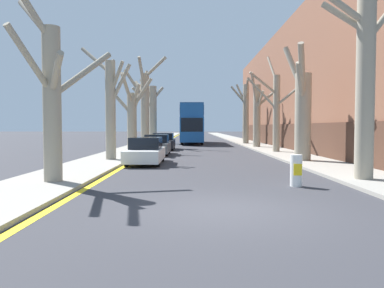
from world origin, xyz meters
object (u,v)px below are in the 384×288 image
at_px(street_tree_right_2, 277,108).
at_px(street_tree_left_3, 145,104).
at_px(parked_car_2, 164,142).
at_px(traffic_bollard, 297,171).
at_px(parked_car_1, 158,145).
at_px(street_tree_left_2, 133,117).
at_px(street_tree_right_4, 246,112).
at_px(double_decker_bus, 192,122).
at_px(street_tree_right_1, 303,110).
at_px(street_tree_left_1, 111,105).
at_px(street_tree_left_0, 52,92).
at_px(street_tree_right_0, 367,63).
at_px(street_tree_right_3, 258,114).
at_px(street_tree_left_4, 153,111).
at_px(parked_car_0, 146,151).

bearing_deg(street_tree_right_2, street_tree_left_3, 142.39).
bearing_deg(parked_car_2, traffic_bollard, -73.56).
bearing_deg(street_tree_right_2, parked_car_1, -168.99).
height_order(street_tree_left_2, parked_car_1, street_tree_left_2).
height_order(street_tree_right_4, double_decker_bus, street_tree_right_4).
bearing_deg(street_tree_right_1, street_tree_left_1, 176.06).
distance_m(street_tree_left_0, street_tree_right_0, 10.86).
height_order(street_tree_right_1, parked_car_2, street_tree_right_1).
bearing_deg(street_tree_right_1, street_tree_right_3, 90.03).
xyz_separation_m(street_tree_left_4, parked_car_1, (2.33, -19.02, -3.18)).
distance_m(street_tree_left_2, double_decker_bus, 16.10).
bearing_deg(street_tree_right_4, traffic_bollard, -94.92).
bearing_deg(parked_car_2, street_tree_left_1, -101.22).
distance_m(street_tree_right_3, parked_car_0, 17.22).
bearing_deg(street_tree_left_3, street_tree_right_1, -55.87).
xyz_separation_m(street_tree_left_4, double_decker_bus, (4.76, -1.16, -1.32)).
height_order(street_tree_left_1, street_tree_right_0, street_tree_right_0).
height_order(street_tree_left_0, traffic_bollard, street_tree_left_0).
xyz_separation_m(double_decker_bus, parked_car_0, (-2.43, -24.15, -1.88)).
bearing_deg(street_tree_left_3, street_tree_left_4, 91.49).
height_order(street_tree_left_2, street_tree_left_4, street_tree_left_4).
distance_m(parked_car_0, parked_car_1, 6.29).
bearing_deg(traffic_bollard, street_tree_left_3, 108.43).
xyz_separation_m(street_tree_right_2, street_tree_right_4, (-0.26, 13.98, 0.29)).
height_order(street_tree_right_1, street_tree_right_4, street_tree_right_4).
bearing_deg(street_tree_right_4, street_tree_right_3, -89.55).
relative_size(street_tree_right_1, traffic_bollard, 6.26).
xyz_separation_m(street_tree_left_0, parked_car_0, (2.26, 7.20, -2.44)).
bearing_deg(street_tree_right_2, street_tree_right_3, 91.69).
bearing_deg(street_tree_right_3, parked_car_1, -134.82).
bearing_deg(street_tree_left_2, street_tree_left_0, -90.58).
bearing_deg(parked_car_0, street_tree_left_4, 95.26).
bearing_deg(double_decker_bus, street_tree_right_0, -78.79).
height_order(street_tree_right_2, parked_car_1, street_tree_right_2).
bearing_deg(parked_car_2, street_tree_left_2, -120.59).
distance_m(street_tree_left_3, street_tree_right_3, 10.69).
bearing_deg(street_tree_left_2, street_tree_left_3, 89.98).
bearing_deg(street_tree_right_3, street_tree_right_4, 90.45).
relative_size(street_tree_right_1, street_tree_right_2, 0.87).
distance_m(street_tree_right_0, street_tree_right_3, 21.40).
distance_m(street_tree_left_3, parked_car_1, 10.75).
distance_m(street_tree_right_4, parked_car_1, 18.01).
height_order(street_tree_left_2, street_tree_right_2, street_tree_right_2).
xyz_separation_m(street_tree_left_4, street_tree_right_4, (10.72, -3.37, -0.22)).
xyz_separation_m(street_tree_right_4, parked_car_0, (-8.39, -21.95, -2.97)).
height_order(street_tree_left_2, street_tree_right_4, street_tree_right_4).
relative_size(street_tree_left_0, street_tree_left_2, 1.17).
height_order(street_tree_left_3, parked_car_2, street_tree_left_3).
height_order(street_tree_right_4, parked_car_1, street_tree_right_4).
relative_size(double_decker_bus, traffic_bollard, 11.11).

